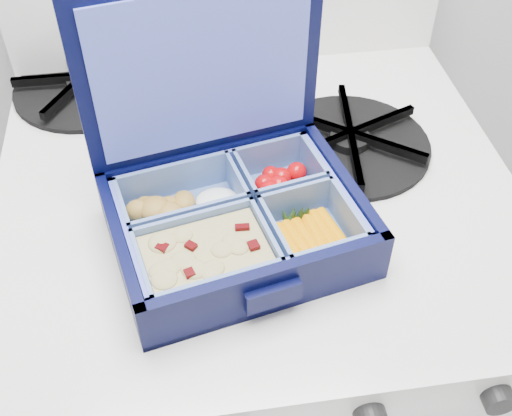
{
  "coord_description": "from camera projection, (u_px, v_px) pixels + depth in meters",
  "views": [
    {
      "loc": [
        0.62,
        1.18,
        1.31
      ],
      "look_at": [
        0.68,
        1.61,
        0.87
      ],
      "focal_mm": 45.0,
      "sensor_mm": 36.0,
      "label": 1
    }
  ],
  "objects": [
    {
      "name": "stove",
      "position": [
        254.0,
        372.0,
        1.0
      ],
      "size": [
        0.56,
        0.56,
        0.84
      ],
      "primitive_type": null,
      "color": "white",
      "rests_on": "floor"
    },
    {
      "name": "fork",
      "position": [
        228.0,
        142.0,
        0.74
      ],
      "size": [
        0.14,
        0.12,
        0.01
      ],
      "primitive_type": null,
      "rotation": [
        0.0,
        0.0,
        -0.88
      ],
      "color": "#BBBBC2",
      "rests_on": "stove"
    },
    {
      "name": "burner_grate_rear",
      "position": [
        86.0,
        83.0,
        0.81
      ],
      "size": [
        0.19,
        0.19,
        0.02
      ],
      "primitive_type": "cylinder",
      "rotation": [
        0.0,
        0.0,
        -0.01
      ],
      "color": "black",
      "rests_on": "stove"
    },
    {
      "name": "burner_grate",
      "position": [
        350.0,
        138.0,
        0.73
      ],
      "size": [
        0.24,
        0.24,
        0.03
      ],
      "primitive_type": "cylinder",
      "rotation": [
        0.0,
        0.0,
        0.39
      ],
      "color": "black",
      "rests_on": "stove"
    },
    {
      "name": "bento_box",
      "position": [
        237.0,
        223.0,
        0.61
      ],
      "size": [
        0.27,
        0.23,
        0.06
      ],
      "primitive_type": null,
      "rotation": [
        0.0,
        0.0,
        0.21
      ],
      "color": "black",
      "rests_on": "stove"
    }
  ]
}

